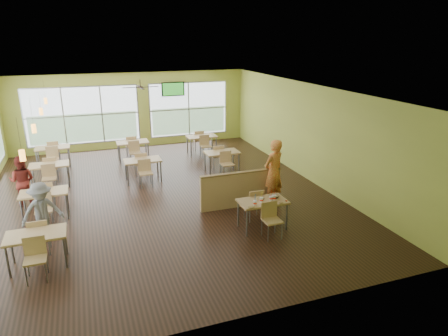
{
  "coord_description": "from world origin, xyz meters",
  "views": [
    {
      "loc": [
        -2.0,
        -11.32,
        4.67
      ],
      "look_at": [
        1.51,
        -1.49,
        1.19
      ],
      "focal_mm": 32.0,
      "sensor_mm": 36.0,
      "label": 1
    }
  ],
  "objects_px": {
    "half_wall_divider": "(241,189)",
    "man_plaid": "(273,172)",
    "food_basket": "(274,196)",
    "main_table": "(263,205)"
  },
  "relations": [
    {
      "from": "main_table",
      "to": "half_wall_divider",
      "type": "relative_size",
      "value": 0.63
    },
    {
      "from": "half_wall_divider",
      "to": "food_basket",
      "type": "xyz_separation_m",
      "value": [
        0.37,
        -1.35,
        0.26
      ]
    },
    {
      "from": "half_wall_divider",
      "to": "man_plaid",
      "type": "xyz_separation_m",
      "value": [
        0.94,
        -0.13,
        0.44
      ]
    },
    {
      "from": "man_plaid",
      "to": "food_basket",
      "type": "distance_m",
      "value": 1.36
    },
    {
      "from": "food_basket",
      "to": "main_table",
      "type": "bearing_deg",
      "value": -164.1
    },
    {
      "from": "half_wall_divider",
      "to": "main_table",
      "type": "bearing_deg",
      "value": -90.0
    },
    {
      "from": "man_plaid",
      "to": "food_basket",
      "type": "height_order",
      "value": "man_plaid"
    },
    {
      "from": "main_table",
      "to": "food_basket",
      "type": "distance_m",
      "value": 0.41
    },
    {
      "from": "main_table",
      "to": "man_plaid",
      "type": "xyz_separation_m",
      "value": [
        0.94,
        1.32,
        0.33
      ]
    },
    {
      "from": "main_table",
      "to": "man_plaid",
      "type": "height_order",
      "value": "man_plaid"
    }
  ]
}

